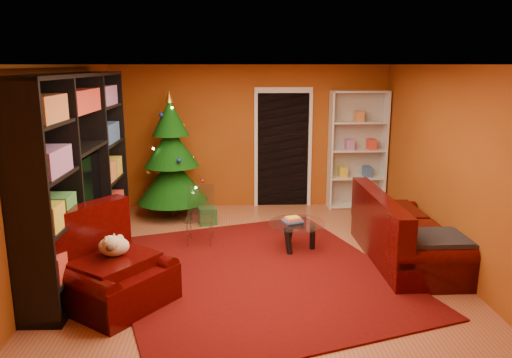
{
  "coord_description": "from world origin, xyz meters",
  "views": [
    {
      "loc": [
        -0.29,
        -6.32,
        2.6
      ],
      "look_at": [
        0.0,
        0.4,
        1.05
      ],
      "focal_mm": 35.0,
      "sensor_mm": 36.0,
      "label": 1
    }
  ],
  "objects_px": {
    "christmas_tree": "(172,156)",
    "coffee_table": "(297,236)",
    "gift_box_red": "(199,212)",
    "gift_box_green": "(207,216)",
    "dog": "(114,246)",
    "white_bookshelf": "(357,150)",
    "acrylic_chair": "(200,219)",
    "sofa": "(407,227)",
    "rug": "(256,273)",
    "media_unit": "(78,174)",
    "armchair": "(115,267)"
  },
  "relations": [
    {
      "from": "white_bookshelf",
      "to": "coffee_table",
      "type": "height_order",
      "value": "white_bookshelf"
    },
    {
      "from": "armchair",
      "to": "coffee_table",
      "type": "bearing_deg",
      "value": -17.45
    },
    {
      "from": "rug",
      "to": "dog",
      "type": "relative_size",
      "value": 9.58
    },
    {
      "from": "armchair",
      "to": "acrylic_chair",
      "type": "xyz_separation_m",
      "value": [
        0.81,
        1.85,
        -0.04
      ]
    },
    {
      "from": "armchair",
      "to": "acrylic_chair",
      "type": "height_order",
      "value": "armchair"
    },
    {
      "from": "christmas_tree",
      "to": "dog",
      "type": "height_order",
      "value": "christmas_tree"
    },
    {
      "from": "media_unit",
      "to": "gift_box_red",
      "type": "height_order",
      "value": "media_unit"
    },
    {
      "from": "media_unit",
      "to": "white_bookshelf",
      "type": "relative_size",
      "value": 1.48
    },
    {
      "from": "rug",
      "to": "sofa",
      "type": "bearing_deg",
      "value": 10.75
    },
    {
      "from": "christmas_tree",
      "to": "gift_box_green",
      "type": "height_order",
      "value": "christmas_tree"
    },
    {
      "from": "rug",
      "to": "white_bookshelf",
      "type": "height_order",
      "value": "white_bookshelf"
    },
    {
      "from": "christmas_tree",
      "to": "gift_box_green",
      "type": "xyz_separation_m",
      "value": [
        0.62,
        -0.48,
        -0.92
      ]
    },
    {
      "from": "rug",
      "to": "gift_box_green",
      "type": "xyz_separation_m",
      "value": [
        -0.73,
        2.08,
        0.13
      ]
    },
    {
      "from": "media_unit",
      "to": "gift_box_green",
      "type": "bearing_deg",
      "value": 49.61
    },
    {
      "from": "gift_box_red",
      "to": "armchair",
      "type": "distance_m",
      "value": 3.25
    },
    {
      "from": "sofa",
      "to": "christmas_tree",
      "type": "bearing_deg",
      "value": 56.97
    },
    {
      "from": "christmas_tree",
      "to": "acrylic_chair",
      "type": "relative_size",
      "value": 2.77
    },
    {
      "from": "christmas_tree",
      "to": "gift_box_red",
      "type": "distance_m",
      "value": 1.07
    },
    {
      "from": "dog",
      "to": "acrylic_chair",
      "type": "height_order",
      "value": "dog"
    },
    {
      "from": "rug",
      "to": "media_unit",
      "type": "bearing_deg",
      "value": 171.37
    },
    {
      "from": "dog",
      "to": "sofa",
      "type": "height_order",
      "value": "sofa"
    },
    {
      "from": "gift_box_red",
      "to": "acrylic_chair",
      "type": "relative_size",
      "value": 0.26
    },
    {
      "from": "armchair",
      "to": "dog",
      "type": "bearing_deg",
      "value": 45.0
    },
    {
      "from": "white_bookshelf",
      "to": "dog",
      "type": "bearing_deg",
      "value": -135.07
    },
    {
      "from": "media_unit",
      "to": "acrylic_chair",
      "type": "bearing_deg",
      "value": 28.14
    },
    {
      "from": "gift_box_green",
      "to": "gift_box_red",
      "type": "xyz_separation_m",
      "value": [
        -0.17,
        0.33,
        -0.04
      ]
    },
    {
      "from": "christmas_tree",
      "to": "sofa",
      "type": "height_order",
      "value": "christmas_tree"
    },
    {
      "from": "media_unit",
      "to": "christmas_tree",
      "type": "xyz_separation_m",
      "value": [
        0.9,
        2.23,
        -0.19
      ]
    },
    {
      "from": "christmas_tree",
      "to": "acrylic_chair",
      "type": "xyz_separation_m",
      "value": [
        0.56,
        -1.46,
        -0.67
      ]
    },
    {
      "from": "dog",
      "to": "coffee_table",
      "type": "height_order",
      "value": "dog"
    },
    {
      "from": "media_unit",
      "to": "coffee_table",
      "type": "relative_size",
      "value": 4.03
    },
    {
      "from": "white_bookshelf",
      "to": "coffee_table",
      "type": "bearing_deg",
      "value": -122.85
    },
    {
      "from": "rug",
      "to": "gift_box_red",
      "type": "xyz_separation_m",
      "value": [
        -0.89,
        2.41,
        0.09
      ]
    },
    {
      "from": "gift_box_green",
      "to": "christmas_tree",
      "type": "bearing_deg",
      "value": 141.83
    },
    {
      "from": "christmas_tree",
      "to": "coffee_table",
      "type": "height_order",
      "value": "christmas_tree"
    },
    {
      "from": "dog",
      "to": "media_unit",
      "type": "bearing_deg",
      "value": 69.72
    },
    {
      "from": "christmas_tree",
      "to": "white_bookshelf",
      "type": "bearing_deg",
      "value": 7.2
    },
    {
      "from": "media_unit",
      "to": "sofa",
      "type": "bearing_deg",
      "value": 1.26
    },
    {
      "from": "rug",
      "to": "acrylic_chair",
      "type": "height_order",
      "value": "acrylic_chair"
    },
    {
      "from": "gift_box_green",
      "to": "coffee_table",
      "type": "distance_m",
      "value": 1.85
    },
    {
      "from": "gift_box_red",
      "to": "dog",
      "type": "distance_m",
      "value": 3.22
    },
    {
      "from": "white_bookshelf",
      "to": "gift_box_red",
      "type": "bearing_deg",
      "value": -169.49
    },
    {
      "from": "gift_box_green",
      "to": "acrylic_chair",
      "type": "xyz_separation_m",
      "value": [
        -0.05,
        -0.98,
        0.26
      ]
    },
    {
      "from": "media_unit",
      "to": "christmas_tree",
      "type": "bearing_deg",
      "value": 68.61
    },
    {
      "from": "media_unit",
      "to": "acrylic_chair",
      "type": "distance_m",
      "value": 1.86
    },
    {
      "from": "rug",
      "to": "christmas_tree",
      "type": "distance_m",
      "value": 3.08
    },
    {
      "from": "white_bookshelf",
      "to": "christmas_tree",
      "type": "bearing_deg",
      "value": -173.57
    },
    {
      "from": "coffee_table",
      "to": "acrylic_chair",
      "type": "bearing_deg",
      "value": 167.97
    },
    {
      "from": "media_unit",
      "to": "coffee_table",
      "type": "height_order",
      "value": "media_unit"
    },
    {
      "from": "sofa",
      "to": "coffee_table",
      "type": "relative_size",
      "value": 2.69
    }
  ]
}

